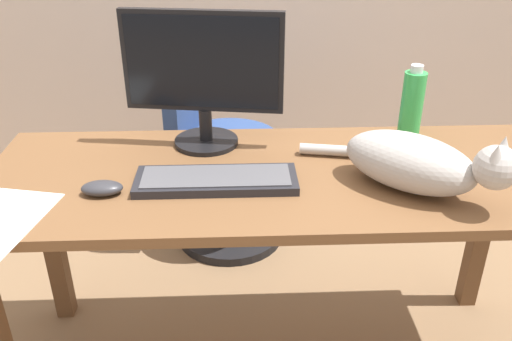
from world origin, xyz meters
The scene contains 7 objects.
desk centered at (0.00, 0.00, 0.62)m, with size 1.67×0.63×0.72m.
office_chair centered at (-0.20, 0.76, 0.38)m, with size 0.49×0.48×0.90m.
monitor centered at (-0.21, 0.20, 0.95)m, with size 0.48×0.20×0.41m.
keyboard centered at (-0.17, -0.06, 0.74)m, with size 0.44×0.15×0.03m.
cat centered at (0.36, -0.11, 0.80)m, with size 0.49×0.42×0.20m.
computer_mouse centered at (-0.47, -0.10, 0.74)m, with size 0.11×0.06×0.04m, color #333338.
water_bottle centered at (0.45, 0.25, 0.83)m, with size 0.07×0.07×0.23m.
Camera 1 is at (-0.12, -1.35, 1.45)m, focal length 37.97 mm.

